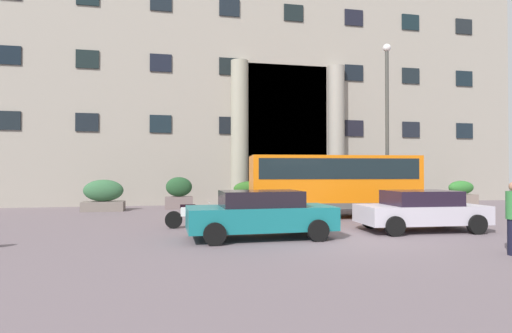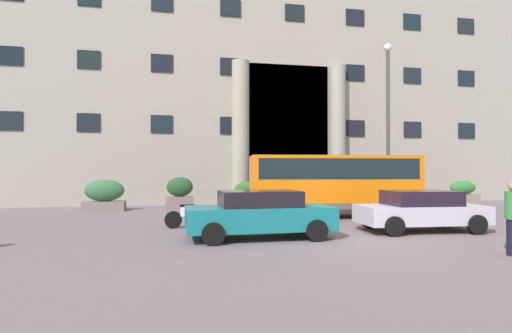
% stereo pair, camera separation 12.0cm
% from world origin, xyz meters
% --- Properties ---
extents(ground_plane, '(80.00, 64.00, 0.12)m').
position_xyz_m(ground_plane, '(0.00, 0.00, -0.06)').
color(ground_plane, '#65575E').
extents(office_building_facade, '(35.22, 9.78, 21.60)m').
position_xyz_m(office_building_facade, '(0.01, 17.48, 10.79)').
color(office_building_facade, gray).
rests_on(office_building_facade, ground_plane).
extents(orange_minibus, '(7.29, 3.09, 2.65)m').
position_xyz_m(orange_minibus, '(1.54, 5.50, 1.59)').
color(orange_minibus, orange).
rests_on(orange_minibus, ground_plane).
extents(bus_stop_sign, '(0.44, 0.08, 2.75)m').
position_xyz_m(bus_stop_sign, '(6.58, 7.26, 1.70)').
color(bus_stop_sign, olive).
rests_on(bus_stop_sign, ground_plane).
extents(hedge_planter_entrance_left, '(1.43, 0.78, 1.68)m').
position_xyz_m(hedge_planter_entrance_left, '(-4.99, 10.71, 0.81)').
color(hedge_planter_entrance_left, '#6F5F5D').
rests_on(hedge_planter_entrance_left, ground_plane).
extents(hedge_planter_west, '(1.67, 0.90, 1.43)m').
position_xyz_m(hedge_planter_west, '(11.56, 10.15, 0.69)').
color(hedge_planter_west, gray).
rests_on(hedge_planter_west, ground_plane).
extents(hedge_planter_entrance_right, '(1.90, 0.77, 1.45)m').
position_xyz_m(hedge_planter_entrance_right, '(-1.16, 10.70, 0.70)').
color(hedge_planter_entrance_right, gray).
rests_on(hedge_planter_entrance_right, ground_plane).
extents(hedge_planter_east, '(2.00, 0.96, 1.57)m').
position_xyz_m(hedge_planter_east, '(-8.70, 10.24, 0.76)').
color(hedge_planter_east, '#70655D').
rests_on(hedge_planter_east, ground_plane).
extents(hedge_planter_far_east, '(2.14, 0.75, 1.65)m').
position_xyz_m(hedge_planter_far_east, '(5.42, 10.10, 0.80)').
color(hedge_planter_far_east, gray).
rests_on(hedge_planter_far_east, ground_plane).
extents(parked_sedan_far, '(4.13, 2.12, 1.34)m').
position_xyz_m(parked_sedan_far, '(2.86, 1.12, 0.70)').
color(parked_sedan_far, '#B7B0BE').
rests_on(parked_sedan_far, ground_plane).
extents(parked_estate_mid, '(4.34, 2.07, 1.41)m').
position_xyz_m(parked_estate_mid, '(-2.65, 0.77, 0.73)').
color(parked_estate_mid, '#156A70').
rests_on(parked_estate_mid, ground_plane).
extents(scooter_by_planter, '(1.93, 0.55, 0.89)m').
position_xyz_m(scooter_by_planter, '(-4.57, 3.36, 0.45)').
color(scooter_by_planter, black).
rests_on(scooter_by_planter, ground_plane).
extents(lamppost_plaza_centre, '(0.40, 0.40, 8.44)m').
position_xyz_m(lamppost_plaza_centre, '(5.32, 7.61, 4.86)').
color(lamppost_plaza_centre, '#3E3F39').
rests_on(lamppost_plaza_centre, ground_plane).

